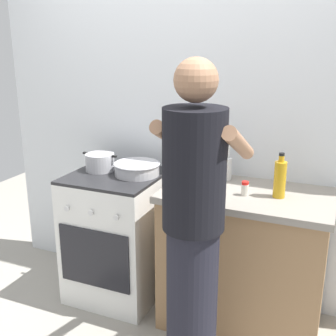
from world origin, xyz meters
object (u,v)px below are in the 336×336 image
Objects in this scene: mixing_bowl at (137,168)px; oil_bottle at (280,179)px; spice_bottle at (245,189)px; utensil_crock at (224,165)px; person at (193,235)px; stove_range at (117,235)px; pot at (100,162)px.

oil_bottle reaches higher than mixing_bowl.
spice_bottle is 0.20m from oil_bottle.
oil_bottle is at bearing -28.26° from utensil_crock.
person is (-0.31, -0.58, -0.15)m from oil_bottle.
pot reaches higher than stove_range.
stove_range is at bearing -159.96° from mixing_bowl.
stove_range is 3.39× the size of pot.
oil_bottle is (0.38, -0.21, 0.02)m from utensil_crock.
spice_bottle is 0.05× the size of person.
mixing_bowl is at bearing 176.48° from oil_bottle.
pot reaches higher than mixing_bowl.
oil_bottle is (0.94, -0.06, 0.07)m from mixing_bowl.
utensil_crock reaches higher than stove_range.
pot is at bearing 177.70° from oil_bottle.
pot is at bearing -169.38° from utensil_crock.
pot is 0.85× the size of utensil_crock.
pot is at bearing 174.74° from spice_bottle.
stove_range is 0.53× the size of person.
pot is 1.23m from oil_bottle.
spice_bottle is 0.32× the size of oil_bottle.
stove_range is at bearing -16.74° from pot.
mixing_bowl is at bearing 1.83° from pot.
utensil_crock is 3.68× the size of spice_bottle.
person is at bearing -118.33° from oil_bottle.
spice_bottle is at bearing -3.41° from stove_range.
person is at bearing -84.68° from utensil_crock.
utensil_crock reaches higher than oil_bottle.
stove_range is 0.53m from pot.
person is at bearing -37.12° from stove_range.
mixing_bowl is at bearing -165.13° from utensil_crock.
person is (0.63, -0.64, -0.09)m from mixing_bowl.
pot is 0.28m from mixing_bowl.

